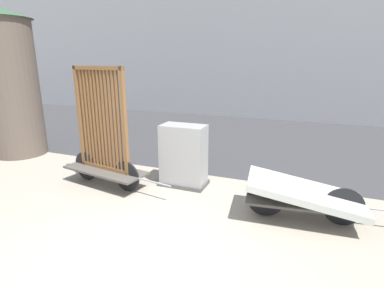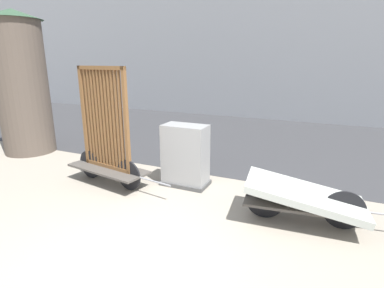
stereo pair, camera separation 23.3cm
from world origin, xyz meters
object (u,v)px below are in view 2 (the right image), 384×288
(bike_cart_with_mattress, at_px, (304,197))
(utility_cabinet, at_px, (185,158))
(bike_cart_with_bedframe, at_px, (106,145))
(advertising_column, at_px, (22,83))

(bike_cart_with_mattress, relative_size, utility_cabinet, 2.03)
(bike_cart_with_bedframe, xyz_separation_m, bike_cart_with_mattress, (3.67, 0.00, -0.39))
(bike_cart_with_bedframe, xyz_separation_m, advertising_column, (-3.40, 0.90, 1.02))
(bike_cart_with_mattress, bearing_deg, advertising_column, 165.67)
(bike_cart_with_bedframe, xyz_separation_m, utility_cabinet, (1.42, 0.59, -0.24))
(utility_cabinet, bearing_deg, bike_cart_with_bedframe, -157.52)
(bike_cart_with_bedframe, distance_m, advertising_column, 3.66)
(utility_cabinet, bearing_deg, advertising_column, 176.33)
(utility_cabinet, bearing_deg, bike_cart_with_mattress, -14.60)
(bike_cart_with_bedframe, relative_size, bike_cart_with_mattress, 1.00)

